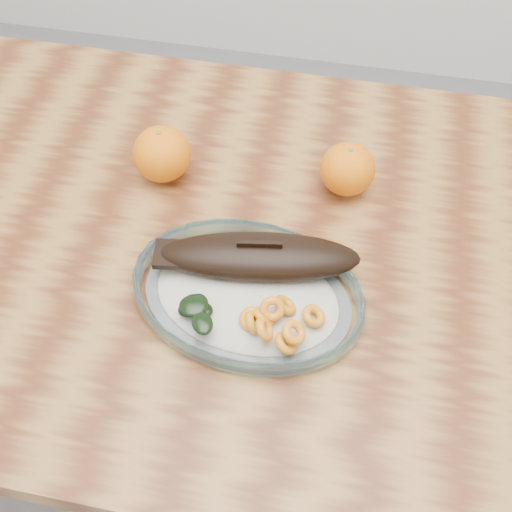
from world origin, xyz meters
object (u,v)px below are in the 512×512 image
dining_table (241,278)px  orange_right (348,169)px  orange_left (162,154)px  plated_meal (248,290)px

dining_table → orange_right: bearing=43.3°
dining_table → orange_left: orange_left is taller
dining_table → orange_left: (-0.14, 0.10, 0.14)m
orange_left → plated_meal: bearing=-49.0°
orange_right → orange_left: bearing=-174.7°
dining_table → orange_right: 0.23m
plated_meal → orange_left: orange_left is taller
plated_meal → orange_right: size_ratio=7.56×
orange_left → orange_right: 0.28m
plated_meal → orange_left: size_ratio=7.07×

